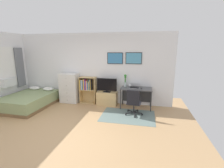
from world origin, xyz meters
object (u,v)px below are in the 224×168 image
at_px(laptop, 134,86).
at_px(desk, 136,91).
at_px(office_chair, 134,102).
at_px(bamboo_vase, 125,80).
at_px(bed, 30,100).
at_px(tv_stand, 107,98).
at_px(bookshelf, 87,87).
at_px(computer_mouse, 142,88).
at_px(television, 107,85).
at_px(dresser, 69,88).
at_px(wine_glass, 130,85).

bearing_deg(laptop, desk, 15.23).
xyz_separation_m(office_chair, bamboo_vase, (-0.39, 0.88, 0.54)).
xyz_separation_m(bed, tv_stand, (2.79, 0.78, 0.02)).
bearing_deg(bookshelf, tv_stand, -3.12).
distance_m(bookshelf, computer_mouse, 2.11).
relative_size(television, bamboo_vase, 1.67).
height_order(dresser, wine_glass, dresser).
relative_size(bookshelf, wine_glass, 5.79).
xyz_separation_m(bed, wine_glass, (3.66, 0.61, 0.64)).
bearing_deg(tv_stand, bed, -164.36).
relative_size(bed, laptop, 4.88).
bearing_deg(bamboo_vase, computer_mouse, -20.23).
height_order(television, bamboo_vase, bamboo_vase).
height_order(television, computer_mouse, television).
relative_size(bed, office_chair, 2.31).
bearing_deg(dresser, bookshelf, 4.61).
distance_m(tv_stand, bamboo_vase, 1.01).
xyz_separation_m(dresser, bookshelf, (0.73, 0.06, 0.05)).
distance_m(dresser, computer_mouse, 2.84).
xyz_separation_m(television, bamboo_vase, (0.68, 0.10, 0.23)).
distance_m(dresser, tv_stand, 1.57).
bearing_deg(wine_glass, desk, 33.47).
xyz_separation_m(desk, computer_mouse, (0.18, -0.13, 0.15)).
bearing_deg(dresser, tv_stand, 0.56).
bearing_deg(office_chair, television, 150.10).
xyz_separation_m(bookshelf, computer_mouse, (2.10, -0.19, 0.12)).
xyz_separation_m(bed, bamboo_vase, (3.47, 0.86, 0.76)).
distance_m(tv_stand, desk, 1.16).
bearing_deg(bamboo_vase, office_chair, -66.14).
height_order(bamboo_vase, wine_glass, bamboo_vase).
bearing_deg(laptop, wine_glass, -135.96).
height_order(dresser, bamboo_vase, bamboo_vase).
distance_m(bed, computer_mouse, 4.16).
bearing_deg(bamboo_vase, wine_glass, -53.01).
xyz_separation_m(tv_stand, office_chair, (1.07, -0.80, 0.20)).
bearing_deg(office_chair, desk, 93.53).
distance_m(tv_stand, television, 0.52).
bearing_deg(desk, office_chair, -92.66).
xyz_separation_m(bookshelf, desk, (1.91, -0.06, -0.03)).
bearing_deg(office_chair, bed, -174.14).
relative_size(television, desk, 0.69).
bearing_deg(office_chair, dresser, 169.39).
height_order(bed, bamboo_vase, bamboo_vase).
relative_size(television, computer_mouse, 7.29).
xyz_separation_m(dresser, office_chair, (2.61, -0.79, -0.13)).
height_order(desk, computer_mouse, computer_mouse).
bearing_deg(bed, tv_stand, 16.83).
bearing_deg(dresser, laptop, -0.41).
height_order(computer_mouse, wine_glass, wine_glass).
distance_m(dresser, wine_glass, 2.43).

